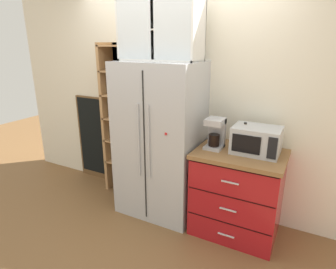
{
  "coord_description": "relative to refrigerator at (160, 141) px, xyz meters",
  "views": [
    {
      "loc": [
        1.48,
        -2.56,
        1.9
      ],
      "look_at": [
        0.1,
        0.03,
        0.95
      ],
      "focal_mm": 30.15,
      "sensor_mm": 36.0,
      "label": 1
    }
  ],
  "objects": [
    {
      "name": "ground_plane",
      "position": [
        -0.0,
        -0.03,
        -0.86
      ],
      "size": [
        10.56,
        10.56,
        0.0
      ],
      "primitive_type": "plane",
      "color": "brown"
    },
    {
      "name": "wall_back_cream",
      "position": [
        -0.0,
        0.37,
        0.41
      ],
      "size": [
        4.87,
        0.1,
        2.55
      ],
      "primitive_type": "cube",
      "color": "silver",
      "rests_on": "ground"
    },
    {
      "name": "refrigerator",
      "position": [
        0.0,
        0.0,
        0.0
      ],
      "size": [
        0.89,
        0.66,
        1.73
      ],
      "color": "#B7BABF",
      "rests_on": "ground"
    },
    {
      "name": "pantry_shelf_column",
      "position": [
        -0.69,
        0.24,
        0.11
      ],
      "size": [
        0.45,
        0.31,
        1.91
      ],
      "color": "brown",
      "rests_on": "ground"
    },
    {
      "name": "counter_cabinet",
      "position": [
        0.9,
        0.01,
        -0.42
      ],
      "size": [
        0.86,
        0.66,
        0.89
      ],
      "color": "#A8161C",
      "rests_on": "ground"
    },
    {
      "name": "microwave",
      "position": [
        1.03,
        0.06,
        0.16
      ],
      "size": [
        0.44,
        0.33,
        0.26
      ],
      "color": "#B7BABF",
      "rests_on": "counter_cabinet"
    },
    {
      "name": "coffee_maker",
      "position": [
        0.63,
        0.02,
        0.18
      ],
      "size": [
        0.17,
        0.2,
        0.31
      ],
      "color": "#B7B7BC",
      "rests_on": "counter_cabinet"
    },
    {
      "name": "mug_cream",
      "position": [
        0.9,
        0.03,
        0.07
      ],
      "size": [
        0.11,
        0.07,
        0.1
      ],
      "color": "silver",
      "rests_on": "counter_cabinet"
    },
    {
      "name": "bottle_clear",
      "position": [
        0.9,
        0.02,
        0.14
      ],
      "size": [
        0.06,
        0.06,
        0.26
      ],
      "color": "silver",
      "rests_on": "counter_cabinet"
    },
    {
      "name": "bottle_amber",
      "position": [
        0.9,
        0.11,
        0.15
      ],
      "size": [
        0.07,
        0.07,
        0.28
      ],
      "color": "brown",
      "rests_on": "counter_cabinet"
    },
    {
      "name": "upper_cabinet",
      "position": [
        -0.0,
        0.05,
        1.16
      ],
      "size": [
        0.85,
        0.32,
        0.6
      ],
      "color": "silver",
      "rests_on": "refrigerator"
    },
    {
      "name": "chalkboard_menu",
      "position": [
        -1.23,
        0.3,
        -0.26
      ],
      "size": [
        0.6,
        0.04,
        1.2
      ],
      "color": "brown",
      "rests_on": "ground"
    }
  ]
}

